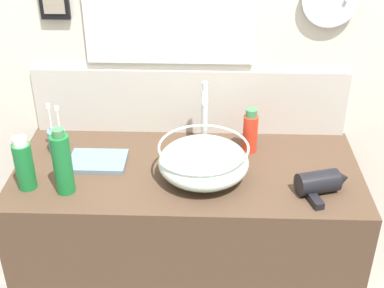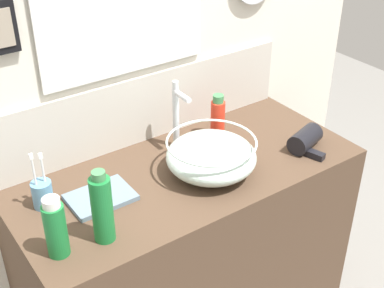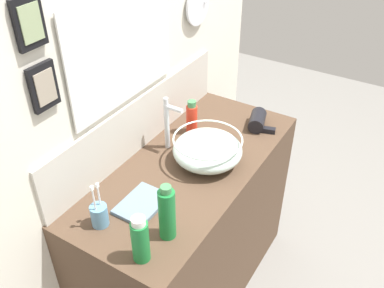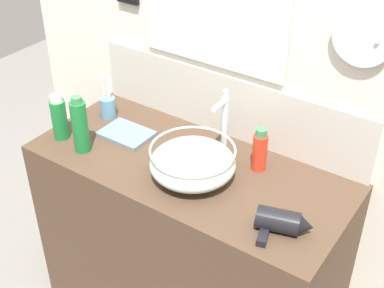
# 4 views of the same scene
# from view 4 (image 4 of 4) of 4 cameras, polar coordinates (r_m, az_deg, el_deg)

# --- Properties ---
(vanity_counter) EXTENTS (1.22, 0.54, 0.87)m
(vanity_counter) POSITION_cam_4_polar(r_m,az_deg,el_deg) (2.27, -0.37, -11.13)
(vanity_counter) COLOR #4C3828
(vanity_counter) RESTS_ON ground
(back_panel) EXTENTS (2.03, 0.10, 2.57)m
(back_panel) POSITION_cam_4_polar(r_m,az_deg,el_deg) (2.00, 4.51, 11.66)
(back_panel) COLOR silver
(back_panel) RESTS_ON ground
(glass_bowl_sink) EXTENTS (0.31, 0.31, 0.13)m
(glass_bowl_sink) POSITION_cam_4_polar(r_m,az_deg,el_deg) (1.88, 0.07, -2.01)
(glass_bowl_sink) COLOR silver
(glass_bowl_sink) RESTS_ON vanity_counter
(faucet) EXTENTS (0.02, 0.10, 0.26)m
(faucet) POSITION_cam_4_polar(r_m,az_deg,el_deg) (1.98, 3.42, 2.71)
(faucet) COLOR silver
(faucet) RESTS_ON vanity_counter
(hair_drier) EXTENTS (0.19, 0.17, 0.08)m
(hair_drier) POSITION_cam_4_polar(r_m,az_deg,el_deg) (1.71, 9.60, -8.24)
(hair_drier) COLOR black
(hair_drier) RESTS_ON vanity_counter
(toothbrush_cup) EXTENTS (0.06, 0.06, 0.20)m
(toothbrush_cup) POSITION_cam_4_polar(r_m,az_deg,el_deg) (2.28, -8.95, 3.94)
(toothbrush_cup) COLOR #598CB2
(toothbrush_cup) RESTS_ON vanity_counter
(lotion_bottle) EXTENTS (0.05, 0.05, 0.17)m
(lotion_bottle) POSITION_cam_4_polar(r_m,az_deg,el_deg) (1.93, 7.24, -0.69)
(lotion_bottle) COLOR red
(lotion_bottle) RESTS_ON vanity_counter
(shampoo_bottle) EXTENTS (0.06, 0.06, 0.19)m
(shampoo_bottle) POSITION_cam_4_polar(r_m,az_deg,el_deg) (2.16, -13.98, 2.74)
(shampoo_bottle) COLOR #197233
(shampoo_bottle) RESTS_ON vanity_counter
(soap_dispenser) EXTENTS (0.06, 0.06, 0.23)m
(soap_dispenser) POSITION_cam_4_polar(r_m,az_deg,el_deg) (2.05, -11.87, 1.92)
(soap_dispenser) COLOR #197233
(soap_dispenser) RESTS_ON vanity_counter
(hand_towel) EXTENTS (0.20, 0.15, 0.02)m
(hand_towel) POSITION_cam_4_polar(r_m,az_deg,el_deg) (2.16, -7.00, 1.09)
(hand_towel) COLOR slate
(hand_towel) RESTS_ON vanity_counter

